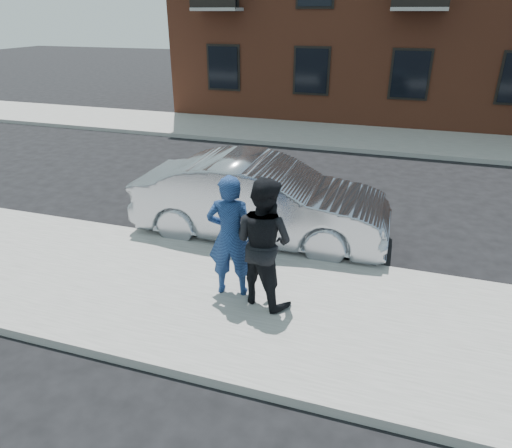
% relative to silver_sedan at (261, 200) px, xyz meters
% --- Properties ---
extents(ground, '(100.00, 100.00, 0.00)m').
position_rel_silver_sedan_xyz_m(ground, '(2.51, -2.30, -0.86)').
color(ground, black).
rests_on(ground, ground).
extents(near_sidewalk, '(50.00, 3.50, 0.15)m').
position_rel_silver_sedan_xyz_m(near_sidewalk, '(2.51, -2.55, -0.78)').
color(near_sidewalk, gray).
rests_on(near_sidewalk, ground).
extents(near_curb, '(50.00, 0.10, 0.15)m').
position_rel_silver_sedan_xyz_m(near_curb, '(2.51, -0.75, -0.78)').
color(near_curb, '#999691').
rests_on(near_curb, ground).
extents(far_sidewalk, '(50.00, 3.50, 0.15)m').
position_rel_silver_sedan_xyz_m(far_sidewalk, '(2.51, 8.95, -0.78)').
color(far_sidewalk, gray).
rests_on(far_sidewalk, ground).
extents(far_curb, '(50.00, 0.10, 0.15)m').
position_rel_silver_sedan_xyz_m(far_curb, '(2.51, 7.15, -0.78)').
color(far_curb, '#999691').
rests_on(far_curb, ground).
extents(silver_sedan, '(5.23, 1.89, 1.72)m').
position_rel_silver_sedan_xyz_m(silver_sedan, '(0.00, 0.00, 0.00)').
color(silver_sedan, '#999BA3').
rests_on(silver_sedan, ground).
extents(man_hoodie, '(0.82, 0.62, 2.04)m').
position_rel_silver_sedan_xyz_m(man_hoodie, '(0.22, -2.34, 0.31)').
color(man_hoodie, navy).
rests_on(man_hoodie, near_sidewalk).
extents(man_peacoat, '(1.22, 1.10, 2.08)m').
position_rel_silver_sedan_xyz_m(man_peacoat, '(0.79, -2.40, 0.33)').
color(man_peacoat, black).
rests_on(man_peacoat, near_sidewalk).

